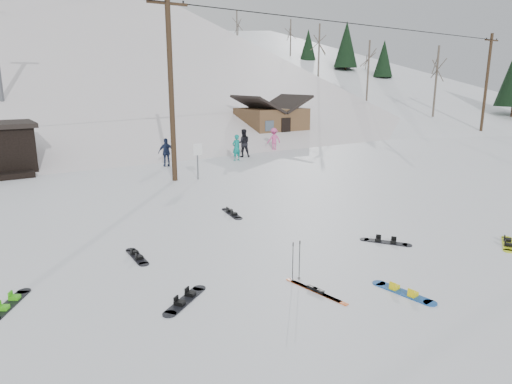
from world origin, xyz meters
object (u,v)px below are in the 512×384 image
cabin (271,123)px  hero_skis (316,291)px  hero_snowboard (403,292)px  utility_pole (171,86)px

cabin → hero_skis: cabin is taller
hero_snowboard → hero_skis: (-1.69, 1.22, -0.00)m
utility_pole → hero_skis: utility_pole is taller
cabin → hero_snowboard: (-13.54, -24.72, -1.45)m
cabin → hero_snowboard: size_ratio=3.21×
cabin → hero_snowboard: 28.22m
cabin → hero_skis: 28.05m
utility_pole → hero_snowboard: utility_pole is taller
cabin → hero_skis: bearing=-123.0°
cabin → hero_skis: (-15.24, -23.50, -1.45)m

